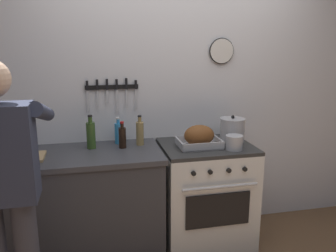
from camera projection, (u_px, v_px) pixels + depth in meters
wall_back at (172, 93)px, 3.11m from camera, size 6.00×0.13×2.60m
counter_block at (33, 210)px, 2.71m from camera, size 2.03×0.65×0.90m
stove at (205, 194)px, 3.01m from camera, size 0.76×0.67×0.90m
person_cook at (4, 184)px, 1.96m from camera, size 0.51×0.63×1.66m
roasting_pan at (199, 137)px, 2.83m from camera, size 0.35×0.26×0.18m
stock_pot at (232, 130)px, 2.98m from camera, size 0.22×0.22×0.23m
saucepan at (234, 142)px, 2.76m from camera, size 0.14×0.14×0.12m
cutting_board at (19, 158)px, 2.54m from camera, size 0.36×0.24×0.02m
bottle_dish_soap at (118, 133)px, 2.92m from camera, size 0.06×0.06×0.23m
bottle_soy_sauce at (122, 137)px, 2.80m from camera, size 0.06×0.06×0.22m
bottle_olive_oil at (91, 135)px, 2.78m from camera, size 0.07×0.07×0.28m
bottle_vinegar at (140, 133)px, 2.88m from camera, size 0.06×0.06×0.25m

